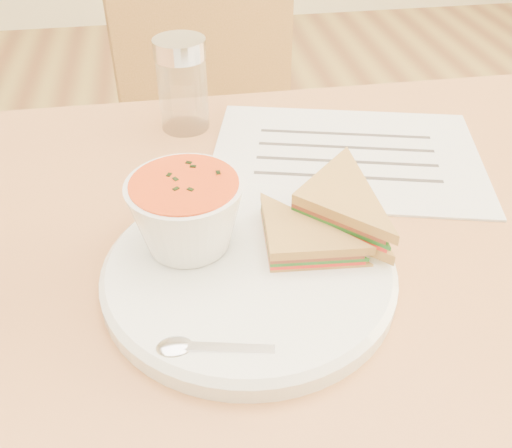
{
  "coord_description": "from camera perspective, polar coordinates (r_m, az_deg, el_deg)",
  "views": [
    {
      "loc": [
        -0.06,
        -0.44,
        1.12
      ],
      "look_at": [
        0.01,
        -0.03,
        0.8
      ],
      "focal_mm": 40.0,
      "sensor_mm": 36.0,
      "label": 1
    }
  ],
  "objects": [
    {
      "name": "dining_table",
      "position": [
        0.87,
        -0.92,
        -21.2
      ],
      "size": [
        1.0,
        0.7,
        0.75
      ],
      "primitive_type": null,
      "color": "#9C6230",
      "rests_on": "floor"
    },
    {
      "name": "paper_menu",
      "position": [
        0.73,
        8.99,
        6.82
      ],
      "size": [
        0.38,
        0.32,
        0.0
      ],
      "primitive_type": null,
      "rotation": [
        0.0,
        0.0,
        -0.26
      ],
      "color": "silver",
      "rests_on": "dining_table"
    },
    {
      "name": "sandwich_half_a",
      "position": [
        0.51,
        1.43,
        -4.22
      ],
      "size": [
        0.1,
        0.1,
        0.03
      ],
      "primitive_type": null,
      "rotation": [
        0.0,
        0.0,
        -0.08
      ],
      "color": "#C18B44",
      "rests_on": "plate"
    },
    {
      "name": "chair_far",
      "position": [
        1.22,
        -1.56,
        3.6
      ],
      "size": [
        0.47,
        0.47,
        0.88
      ],
      "primitive_type": null,
      "rotation": [
        0.0,
        0.0,
        3.39
      ],
      "color": "brown",
      "rests_on": "floor"
    },
    {
      "name": "spoon",
      "position": [
        0.46,
        -2.42,
        -12.42
      ],
      "size": [
        0.16,
        0.06,
        0.01
      ],
      "primitive_type": null,
      "rotation": [
        0.0,
        0.0,
        -0.2
      ],
      "color": "silver",
      "rests_on": "plate"
    },
    {
      "name": "soup_bowl",
      "position": [
        0.53,
        -6.92,
        0.66
      ],
      "size": [
        0.13,
        0.13,
        0.07
      ],
      "primitive_type": null,
      "rotation": [
        0.0,
        0.0,
        0.26
      ],
      "color": "white",
      "rests_on": "plate"
    },
    {
      "name": "sandwich_half_b",
      "position": [
        0.55,
        3.53,
        1.53
      ],
      "size": [
        0.16,
        0.16,
        0.03
      ],
      "primitive_type": null,
      "rotation": [
        0.0,
        0.0,
        -0.78
      ],
      "color": "#C18B44",
      "rests_on": "plate"
    },
    {
      "name": "plate",
      "position": [
        0.54,
        -0.7,
        -4.94
      ],
      "size": [
        0.31,
        0.31,
        0.02
      ],
      "primitive_type": null,
      "rotation": [
        0.0,
        0.0,
        -0.15
      ],
      "color": "white",
      "rests_on": "dining_table"
    },
    {
      "name": "condiment_shaker",
      "position": [
        0.77,
        -7.36,
        13.64
      ],
      "size": [
        0.08,
        0.08,
        0.12
      ],
      "primitive_type": null,
      "rotation": [
        0.0,
        0.0,
        0.21
      ],
      "color": "silver",
      "rests_on": "dining_table"
    }
  ]
}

